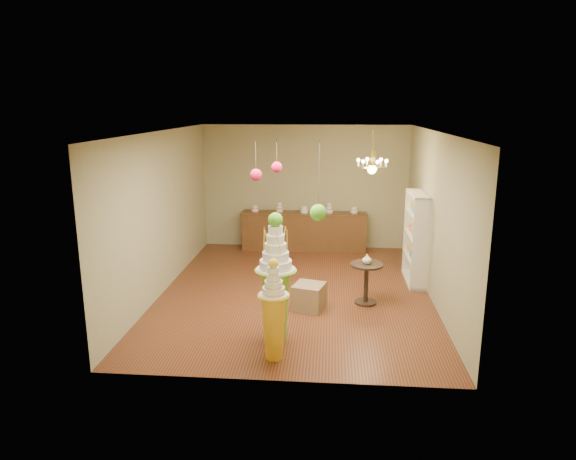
# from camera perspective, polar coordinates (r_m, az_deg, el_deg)

# --- Properties ---
(floor) EXTENTS (6.50, 6.50, 0.00)m
(floor) POSITION_cam_1_polar(r_m,az_deg,el_deg) (9.83, 0.84, -6.87)
(floor) COLOR #572B17
(floor) RESTS_ON ground
(ceiling) EXTENTS (6.50, 6.50, 0.00)m
(ceiling) POSITION_cam_1_polar(r_m,az_deg,el_deg) (9.21, 0.90, 10.88)
(ceiling) COLOR silver
(ceiling) RESTS_ON ground
(wall_back) EXTENTS (5.00, 0.04, 3.00)m
(wall_back) POSITION_cam_1_polar(r_m,az_deg,el_deg) (12.60, 1.90, 4.79)
(wall_back) COLOR gray
(wall_back) RESTS_ON ground
(wall_front) EXTENTS (5.00, 0.04, 3.00)m
(wall_front) POSITION_cam_1_polar(r_m,az_deg,el_deg) (6.28, -1.20, -4.46)
(wall_front) COLOR gray
(wall_front) RESTS_ON ground
(wall_left) EXTENTS (0.04, 6.50, 3.00)m
(wall_left) POSITION_cam_1_polar(r_m,az_deg,el_deg) (9.89, -13.74, 1.92)
(wall_left) COLOR gray
(wall_left) RESTS_ON ground
(wall_right) EXTENTS (0.04, 6.50, 3.00)m
(wall_right) POSITION_cam_1_polar(r_m,az_deg,el_deg) (9.57, 15.98, 1.39)
(wall_right) COLOR gray
(wall_right) RESTS_ON ground
(pedestal_green) EXTENTS (0.61, 0.61, 1.96)m
(pedestal_green) POSITION_cam_1_polar(r_m,az_deg,el_deg) (7.65, -1.36, -6.50)
(pedestal_green) COLOR #7AB327
(pedestal_green) RESTS_ON floor
(pedestal_orange) EXTENTS (0.52, 0.52, 1.46)m
(pedestal_orange) POSITION_cam_1_polar(r_m,az_deg,el_deg) (7.17, -1.59, -9.82)
(pedestal_orange) COLOR gold
(pedestal_orange) RESTS_ON floor
(burlap_riser) EXTENTS (0.62, 0.62, 0.45)m
(burlap_riser) POSITION_cam_1_polar(r_m,az_deg,el_deg) (8.96, 2.34, -7.42)
(burlap_riser) COLOR olive
(burlap_riser) RESTS_ON floor
(sideboard) EXTENTS (3.04, 0.54, 1.16)m
(sideboard) POSITION_cam_1_polar(r_m,az_deg,el_deg) (12.52, 1.79, -0.04)
(sideboard) COLOR #54341A
(sideboard) RESTS_ON floor
(shelving_unit) EXTENTS (0.33, 1.20, 1.80)m
(shelving_unit) POSITION_cam_1_polar(r_m,az_deg,el_deg) (10.44, 14.08, -0.86)
(shelving_unit) COLOR beige
(shelving_unit) RESTS_ON floor
(round_table) EXTENTS (0.74, 0.74, 0.74)m
(round_table) POSITION_cam_1_polar(r_m,az_deg,el_deg) (9.22, 8.70, -5.28)
(round_table) COLOR black
(round_table) RESTS_ON floor
(vase) EXTENTS (0.21, 0.21, 0.17)m
(vase) POSITION_cam_1_polar(r_m,az_deg,el_deg) (9.11, 8.77, -3.20)
(vase) COLOR beige
(vase) RESTS_ON round_table
(pom_red_left) EXTENTS (0.18, 0.18, 0.62)m
(pom_red_left) POSITION_cam_1_polar(r_m,az_deg,el_deg) (7.52, -3.58, 6.15)
(pom_red_left) COLOR #393229
(pom_red_left) RESTS_ON ceiling
(pom_green_mid) EXTENTS (0.24, 0.24, 1.16)m
(pom_green_mid) POSITION_cam_1_polar(r_m,az_deg,el_deg) (7.31, 3.39, 1.95)
(pom_green_mid) COLOR #393229
(pom_green_mid) RESTS_ON ceiling
(pom_red_right) EXTENTS (0.16, 0.16, 0.48)m
(pom_red_right) POSITION_cam_1_polar(r_m,az_deg,el_deg) (7.38, -1.26, 7.01)
(pom_red_right) COLOR #393229
(pom_red_right) RESTS_ON ceiling
(chandelier) EXTENTS (0.74, 0.74, 0.85)m
(chandelier) POSITION_cam_1_polar(r_m,az_deg,el_deg) (10.08, 9.32, 6.97)
(chandelier) COLOR gold
(chandelier) RESTS_ON ceiling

